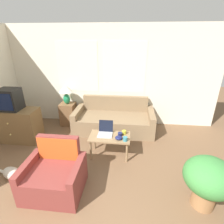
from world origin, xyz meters
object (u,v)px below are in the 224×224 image
Objects in this scene: table_lamp at (66,91)px; potted_plant at (209,179)px; television at (10,99)px; snack_bowl at (119,138)px; armchair at (55,176)px; cup_navy at (120,134)px; coffee_table at (110,139)px; laptop at (105,131)px; cup_white at (125,139)px; cat_black at (13,173)px; couch at (114,120)px; cup_yellow at (124,132)px.

table_lamp reaches higher than potted_plant.
snack_bowl is at bearing -10.42° from television.
armchair is 9.86× the size of cup_navy.
laptop is at bearing 140.83° from coffee_table.
television is 0.58× the size of coffee_table.
television is 0.60× the size of potted_plant.
coffee_table is 0.23m from cup_navy.
potted_plant is at bearing -20.38° from television.
potted_plant is at bearing -37.46° from cup_white.
table_lamp is 0.83× the size of cat_black.
potted_plant is 3.10m from cat_black.
laptop reaches higher than cup_white.
table_lamp reaches higher than cup_white.
couch is at bearing 99.76° from snack_bowl.
snack_bowl is 1.96m from cat_black.
table_lamp is 3.69m from potted_plant.
laptop is (1.23, -1.22, -0.45)m from table_lamp.
table_lamp is at bearing 137.29° from snack_bowl.
table_lamp is at bearing 143.74° from cup_yellow.
couch is 2.49× the size of coffee_table.
cup_white is (2.56, -0.49, -0.53)m from television.
laptop is 1.80m from cat_black.
cup_navy is at bearing 122.55° from cup_white.
cup_navy reaches higher than coffee_table.
armchair is 1.68× the size of table_lamp.
potted_plant is at bearing -35.86° from snack_bowl.
armchair is at bearing 178.33° from potted_plant.
cup_yellow is (0.31, -1.00, 0.23)m from couch.
cup_white reaches higher than coffee_table.
potted_plant reaches higher than cup_navy.
potted_plant is at bearing 13.20° from cat_black.
armchair is at bearing -133.49° from cup_navy.
cup_navy is 1.02× the size of cup_white.
cup_yellow is at bearing 97.29° from cup_white.
couch is 2.22m from armchair.
television is 0.91× the size of table_lamp.
armchair reaches higher than cup_yellow.
television is 3.37× the size of snack_bowl.
cup_navy is at bearing -7.34° from television.
cat_black is at bearing -151.75° from coffee_table.
table_lamp is at bearing 138.77° from cup_white.
couch is at bearing 124.94° from potted_plant.
television is 0.76× the size of cat_black.
armchair reaches higher than cup_white.
table_lamp is (-0.58, 2.27, 0.70)m from armchair.
laptop is 0.34m from snack_bowl.
snack_bowl is (0.19, -0.10, 0.10)m from coffee_table.
table_lamp is 2.33m from cat_black.
snack_bowl is at bearing -42.71° from table_lamp.
couch reaches higher than potted_plant.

